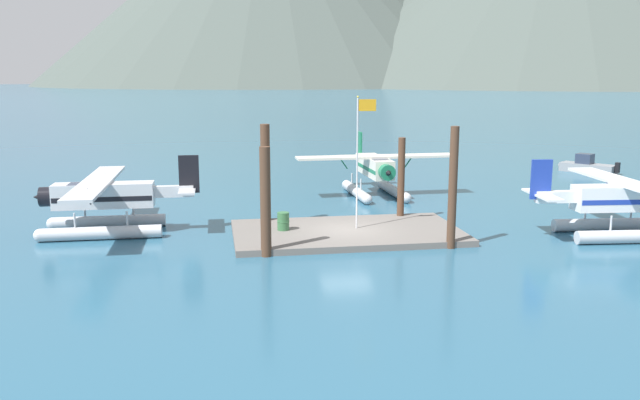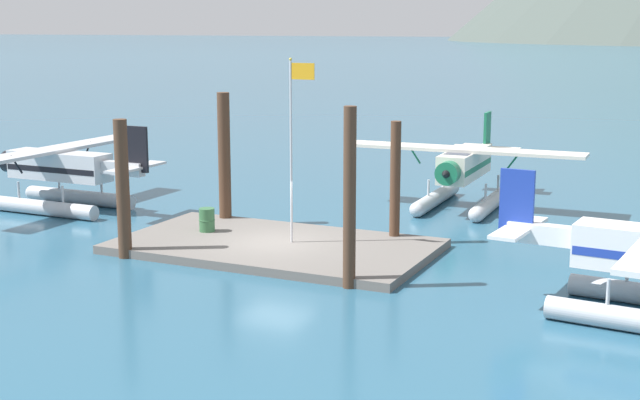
{
  "view_description": "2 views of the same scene",
  "coord_description": "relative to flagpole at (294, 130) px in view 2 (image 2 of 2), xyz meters",
  "views": [
    {
      "loc": [
        -6.37,
        -30.35,
        7.74
      ],
      "look_at": [
        -1.0,
        2.04,
        1.43
      ],
      "focal_mm": 36.41,
      "sensor_mm": 36.0,
      "label": 1
    },
    {
      "loc": [
        14.34,
        -27.03,
        7.87
      ],
      "look_at": [
        0.44,
        2.87,
        1.35
      ],
      "focal_mm": 49.62,
      "sensor_mm": 36.0,
      "label": 2
    }
  ],
  "objects": [
    {
      "name": "piling_far_left",
      "position": [
        -4.39,
        2.56,
        -1.65
      ],
      "size": [
        0.49,
        0.49,
        5.31
      ],
      "primitive_type": "cylinder",
      "color": "#4C3323",
      "rests_on": "ground"
    },
    {
      "name": "ground_plane",
      "position": [
        -0.66,
        -0.26,
        -4.31
      ],
      "size": [
        1200.0,
        1200.0,
        0.0
      ],
      "primitive_type": "plane",
      "color": "#285670"
    },
    {
      "name": "seaplane_cream_bow_right",
      "position": [
        3.33,
        9.93,
        -2.73
      ],
      "size": [
        10.43,
        7.98,
        3.84
      ],
      "color": "#B7BABF",
      "rests_on": "ground"
    },
    {
      "name": "piling_far_right",
      "position": [
        2.86,
        2.46,
        -2.05
      ],
      "size": [
        0.38,
        0.38,
        4.52
      ],
      "primitive_type": "cylinder",
      "color": "#4C3323",
      "rests_on": "ground"
    },
    {
      "name": "piling_near_left",
      "position": [
        -4.88,
        -3.32,
        -1.91
      ],
      "size": [
        0.46,
        0.46,
        4.79
      ],
      "primitive_type": "cylinder",
      "color": "#4C3323",
      "rests_on": "ground"
    },
    {
      "name": "flagpole",
      "position": [
        0.0,
        0.0,
        0.0
      ],
      "size": [
        0.95,
        0.1,
        6.49
      ],
      "color": "silver",
      "rests_on": "dock_platform"
    },
    {
      "name": "dock_platform",
      "position": [
        -0.66,
        -0.26,
        -4.16
      ],
      "size": [
        11.09,
        6.3,
        0.3
      ],
      "primitive_type": "cube",
      "color": "#66605B",
      "rests_on": "ground"
    },
    {
      "name": "fuel_drum",
      "position": [
        -3.75,
        0.16,
        -3.57
      ],
      "size": [
        0.62,
        0.62,
        0.88
      ],
      "color": "#33663D",
      "rests_on": "dock_platform"
    },
    {
      "name": "piling_near_right",
      "position": [
        3.53,
        -3.35,
        -1.53
      ],
      "size": [
        0.39,
        0.39,
        5.55
      ],
      "primitive_type": "cylinder",
      "color": "#4C3323",
      "rests_on": "ground"
    },
    {
      "name": "seaplane_silver_port_fwd",
      "position": [
        -12.45,
        2.13,
        -2.73
      ],
      "size": [
        7.98,
        10.4,
        3.84
      ],
      "color": "#B7BABF",
      "rests_on": "ground"
    }
  ]
}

